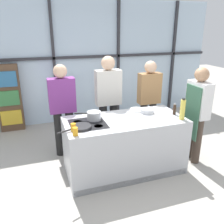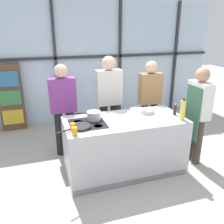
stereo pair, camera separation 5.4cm
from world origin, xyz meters
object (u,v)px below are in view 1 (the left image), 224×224
spectator_center_right (149,97)px  oil_bottle (183,109)px  saucepan (94,115)px  white_plate (137,110)px  chef (197,110)px  juice_glass_far (73,127)px  frying_pan (81,127)px  spectator_center_left (108,98)px  spectator_far_left (63,106)px  juice_glass_near (75,132)px  mixing_bowl (147,111)px  pepper_grinder (175,109)px

spectator_center_right → oil_bottle: bearing=89.6°
saucepan → white_plate: (0.80, 0.19, -0.06)m
chef → juice_glass_far: size_ratio=14.68×
frying_pan → oil_bottle: size_ratio=1.48×
chef → spectator_center_left: size_ratio=0.93×
spectator_far_left → oil_bottle: 1.98m
saucepan → juice_glass_far: size_ratio=3.53×
chef → spectator_center_left: 1.53m
spectator_far_left → juice_glass_far: 1.01m
saucepan → spectator_center_left: bearing=57.1°
spectator_center_right → juice_glass_near: spectator_center_right is taller
white_plate → mixing_bowl: size_ratio=1.27×
oil_bottle → frying_pan: bearing=174.4°
pepper_grinder → juice_glass_far: bearing=-175.3°
mixing_bowl → pepper_grinder: 0.44m
saucepan → chef: bearing=-7.0°
pepper_grinder → juice_glass_near: (-1.64, -0.27, -0.03)m
spectator_far_left → juice_glass_near: spectator_far_left is taller
juice_glass_near → juice_glass_far: (0.00, 0.14, 0.00)m
spectator_far_left → frying_pan: bearing=97.0°
chef → pepper_grinder: (-0.41, 0.03, 0.06)m
chef → frying_pan: 1.94m
frying_pan → juice_glass_near: 0.23m
white_plate → mixing_bowl: bearing=-61.5°
spectator_center_right → white_plate: spectator_center_right is taller
spectator_center_right → white_plate: (-0.47, -0.51, -0.03)m
spectator_center_right → oil_bottle: 1.11m
chef → mixing_bowl: size_ratio=7.40×
spectator_center_left → juice_glass_far: (-0.81, -1.01, -0.05)m
spectator_center_left → saucepan: (-0.45, -0.70, -0.03)m
spectator_center_right → mixing_bowl: bearing=60.6°
oil_bottle → juice_glass_far: bearing=176.9°
saucepan → mixing_bowl: 0.89m
chef → oil_bottle: (-0.42, -0.20, 0.13)m
spectator_center_right → white_plate: bearing=47.3°
pepper_grinder → spectator_center_left: bearing=133.1°
chef → oil_bottle: 0.48m
chef → white_plate: bearing=65.9°
spectator_far_left → white_plate: bearing=156.5°
juice_glass_near → juice_glass_far: same height
saucepan → mixing_bowl: saucepan is taller
white_plate → juice_glass_near: 1.33m
spectator_center_left → juice_glass_far: spectator_center_left is taller
frying_pan → oil_bottle: 1.53m
spectator_far_left → saucepan: size_ratio=4.21×
frying_pan → spectator_center_left: bearing=53.4°
spectator_center_right → frying_pan: (-1.53, -0.95, -0.01)m
spectator_center_left → saucepan: spectator_center_left is taller
pepper_grinder → juice_glass_near: 1.66m
frying_pan → pepper_grinder: 1.53m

